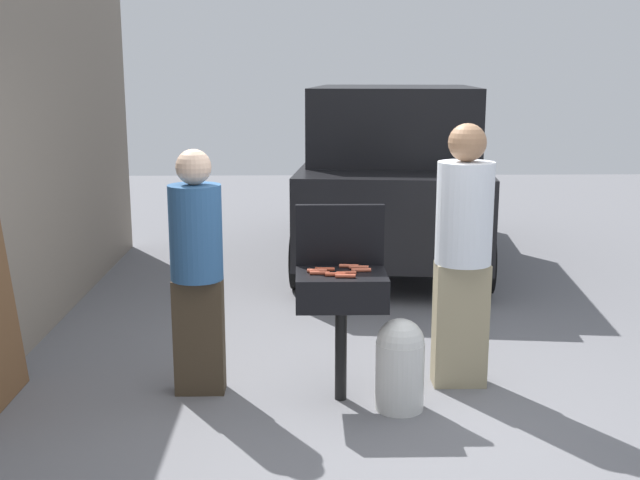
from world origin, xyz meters
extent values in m
plane|color=slate|center=(0.00, 0.00, 0.00)|extent=(24.00, 24.00, 0.00)
cylinder|color=black|center=(-0.16, 0.20, 0.33)|extent=(0.08, 0.08, 0.66)
cube|color=black|center=(-0.16, 0.20, 0.77)|extent=(0.60, 0.44, 0.22)
cube|color=black|center=(-0.16, 0.42, 1.09)|extent=(0.60, 0.05, 0.42)
cylinder|color=#AD4228|center=(-0.21, 0.12, 0.90)|extent=(0.13, 0.03, 0.03)
cylinder|color=#C6593D|center=(-0.32, 0.21, 0.90)|extent=(0.13, 0.03, 0.03)
cylinder|color=#AD4228|center=(-0.27, 0.25, 0.90)|extent=(0.13, 0.04, 0.03)
cylinder|color=#B74C33|center=(-0.14, 0.07, 0.90)|extent=(0.13, 0.03, 0.03)
cylinder|color=#B74C33|center=(-0.31, 0.16, 0.90)|extent=(0.13, 0.04, 0.03)
cylinder|color=#C6593D|center=(-0.11, 0.34, 0.90)|extent=(0.13, 0.04, 0.03)
cylinder|color=#B74C33|center=(-0.13, 0.15, 0.90)|extent=(0.13, 0.03, 0.03)
cylinder|color=#C6593D|center=(-0.03, 0.23, 0.90)|extent=(0.13, 0.03, 0.03)
cylinder|color=#C6593D|center=(-0.04, 0.30, 0.90)|extent=(0.13, 0.03, 0.03)
cylinder|color=silver|center=(0.21, 0.04, 0.23)|extent=(0.32, 0.32, 0.46)
sphere|color=silver|center=(0.21, 0.04, 0.46)|extent=(0.31, 0.31, 0.31)
cube|color=#3F3323|center=(-1.13, 0.35, 0.40)|extent=(0.34, 0.19, 0.81)
cylinder|color=#2D598C|center=(-1.13, 0.35, 1.13)|extent=(0.35, 0.35, 0.64)
sphere|color=beige|center=(-1.13, 0.35, 1.57)|extent=(0.24, 0.24, 0.24)
cube|color=gray|center=(0.69, 0.45, 0.44)|extent=(0.37, 0.20, 0.89)
cylinder|color=silver|center=(0.69, 0.45, 1.24)|extent=(0.39, 0.39, 0.70)
sphere|color=#936B4C|center=(0.69, 0.45, 1.72)|extent=(0.26, 0.26, 0.26)
cube|color=black|center=(0.65, 4.43, 0.77)|extent=(2.38, 4.58, 0.90)
cube|color=black|center=(0.63, 4.23, 1.62)|extent=(2.04, 2.78, 0.80)
cylinder|color=black|center=(1.38, 2.79, 0.32)|extent=(0.29, 0.66, 0.64)
cylinder|color=black|center=(-0.42, 3.00, 0.32)|extent=(0.29, 0.66, 0.64)
cylinder|color=black|center=(1.72, 5.86, 0.32)|extent=(0.29, 0.66, 0.64)
cylinder|color=black|center=(-0.07, 6.06, 0.32)|extent=(0.29, 0.66, 0.64)
camera|label=1|loc=(-0.41, -4.76, 2.18)|focal=43.82mm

